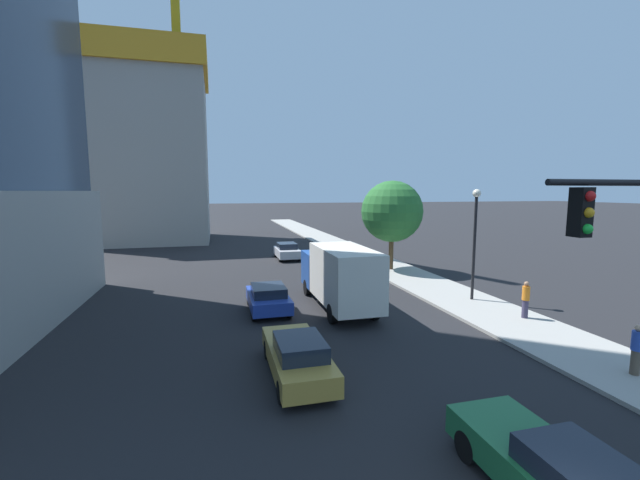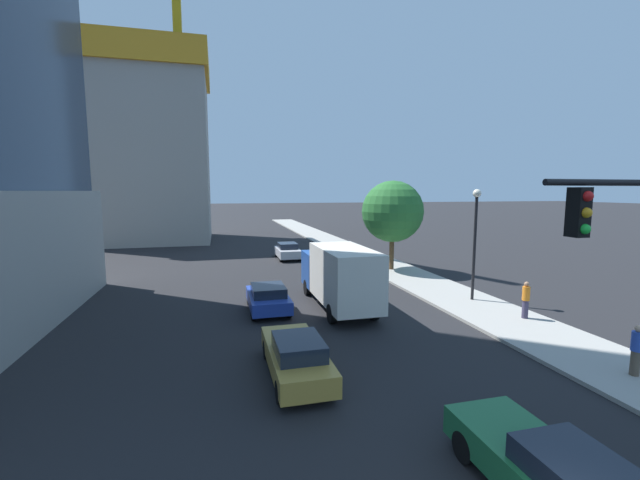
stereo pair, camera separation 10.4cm
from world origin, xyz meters
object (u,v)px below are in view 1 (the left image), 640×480
Objects in this scene: street_lamp at (475,228)px; box_truck at (339,274)px; street_tree at (392,212)px; car_silver at (287,251)px; car_green at (557,476)px; pedestrian_orange_shirt at (526,299)px; construction_building at (147,137)px; pedestrian_blue_shirt at (637,349)px; car_gold at (298,356)px; car_blue at (268,298)px.

box_truck is (-7.49, 0.71, -2.28)m from street_lamp.
car_silver is at bearing 132.51° from street_tree.
car_green is 12.48m from pedestrian_orange_shirt.
pedestrian_orange_shirt is at bearing -59.83° from construction_building.
car_green is at bearing -73.64° from construction_building.
car_silver is 26.80m from pedestrian_blue_shirt.
construction_building is 49.24m from pedestrian_blue_shirt.
box_truck is at bearing 152.00° from pedestrian_orange_shirt.
car_green is (-6.79, -22.28, -3.84)m from street_tree.
car_gold is at bearing -117.32° from box_truck.
car_gold is (-3.68, 6.74, -0.02)m from car_green.
car_gold reaches higher than car_silver.
pedestrian_blue_shirt is (0.19, -18.47, -3.57)m from street_tree.
street_lamp is 18.46m from car_silver.
street_lamp is 3.61× the size of pedestrian_blue_shirt.
street_tree reaches higher than pedestrian_orange_shirt.
car_silver is (13.78, -17.26, -11.83)m from construction_building.
pedestrian_blue_shirt is at bearing -44.53° from car_blue.
street_tree is at bearing -47.49° from car_silver.
pedestrian_orange_shirt is at bearing -21.82° from car_blue.
construction_building is 36.17m from car_blue.
car_green is at bearing -90.00° from box_truck.
street_tree is 13.14m from pedestrian_orange_shirt.
car_green is at bearing -106.94° from street_tree.
pedestrian_orange_shirt is at bearing -68.48° from car_silver.
street_lamp reaches higher than pedestrian_blue_shirt.
pedestrian_blue_shirt is at bearing -89.40° from street_tree.
construction_building is 37.41m from box_truck.
construction_building is 4.06× the size of box_truck.
pedestrian_orange_shirt is at bearing 81.15° from pedestrian_blue_shirt.
car_blue is at bearing 173.24° from box_truck.
box_truck is at bearing -128.89° from street_tree.
street_lamp is at bearing -5.40° from box_truck.
street_lamp is 0.90× the size of street_tree.
street_lamp is 0.79× the size of box_truck.
car_blue is at bearing 174.15° from street_lamp.
box_truck reaches higher than pedestrian_blue_shirt.
street_tree is 10.76m from car_silver.
car_green is 29.69m from car_silver.
box_truck is at bearing 174.60° from street_lamp.
construction_building is at bearing 115.70° from pedestrian_blue_shirt.
street_lamp is at bearing 60.33° from car_green.
box_truck is at bearing -6.76° from car_blue.
street_lamp is 1.28× the size of car_gold.
car_green is 2.60× the size of pedestrian_orange_shirt.
construction_building reaches higher than pedestrian_orange_shirt.
street_lamp is 13.32m from car_gold.
box_truck is at bearing 62.68° from car_gold.
box_truck is 8.97m from pedestrian_orange_shirt.
construction_building is at bearing 129.82° from street_tree.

